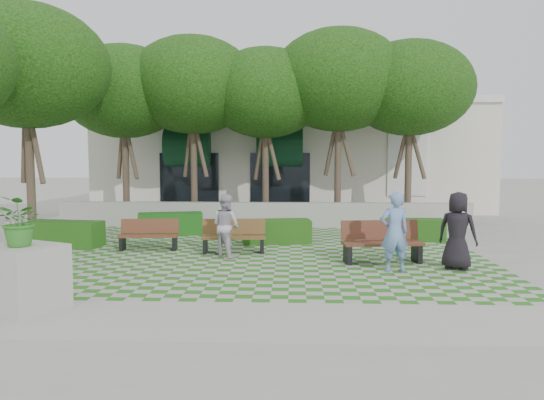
{
  "coord_description": "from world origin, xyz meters",
  "views": [
    {
      "loc": [
        1.09,
        -12.97,
        2.67
      ],
      "look_at": [
        0.5,
        1.5,
        1.4
      ],
      "focal_mm": 35.0,
      "sensor_mm": 36.0,
      "label": 1
    }
  ],
  "objects_px": {
    "bench_mid": "(234,237)",
    "bench_west": "(149,235)",
    "hedge_midright": "(276,232)",
    "person_white": "(226,226)",
    "bench_east": "(382,243)",
    "planter_front": "(23,264)",
    "person_dark": "(457,231)",
    "hedge_midleft": "(170,224)",
    "hedge_east": "(413,230)",
    "hedge_west": "(65,234)",
    "person_blue": "(395,232)"
  },
  "relations": [
    {
      "from": "hedge_east",
      "to": "person_blue",
      "type": "xyz_separation_m",
      "value": [
        -1.4,
        -4.45,
        0.58
      ]
    },
    {
      "from": "hedge_midright",
      "to": "person_white",
      "type": "bearing_deg",
      "value": -120.14
    },
    {
      "from": "hedge_midleft",
      "to": "bench_east",
      "type": "bearing_deg",
      "value": -34.07
    },
    {
      "from": "hedge_east",
      "to": "hedge_midleft",
      "type": "bearing_deg",
      "value": 173.87
    },
    {
      "from": "hedge_midleft",
      "to": "hedge_west",
      "type": "height_order",
      "value": "hedge_west"
    },
    {
      "from": "person_dark",
      "to": "person_white",
      "type": "xyz_separation_m",
      "value": [
        -5.52,
        1.28,
        -0.09
      ]
    },
    {
      "from": "hedge_midright",
      "to": "hedge_east",
      "type": "bearing_deg",
      "value": 9.32
    },
    {
      "from": "hedge_midleft",
      "to": "planter_front",
      "type": "distance_m",
      "value": 8.53
    },
    {
      "from": "bench_west",
      "to": "hedge_west",
      "type": "height_order",
      "value": "bench_west"
    },
    {
      "from": "hedge_midleft",
      "to": "hedge_west",
      "type": "xyz_separation_m",
      "value": [
        -2.51,
        -2.38,
        0.01
      ]
    },
    {
      "from": "hedge_midright",
      "to": "hedge_midleft",
      "type": "relative_size",
      "value": 0.97
    },
    {
      "from": "hedge_midleft",
      "to": "bench_mid",
      "type": "bearing_deg",
      "value": -51.54
    },
    {
      "from": "hedge_midright",
      "to": "hedge_west",
      "type": "height_order",
      "value": "hedge_west"
    },
    {
      "from": "bench_mid",
      "to": "hedge_west",
      "type": "xyz_separation_m",
      "value": [
        -4.95,
        0.7,
        -0.07
      ]
    },
    {
      "from": "bench_west",
      "to": "person_blue",
      "type": "bearing_deg",
      "value": -26.0
    },
    {
      "from": "person_dark",
      "to": "person_white",
      "type": "height_order",
      "value": "person_dark"
    },
    {
      "from": "bench_east",
      "to": "hedge_midright",
      "type": "distance_m",
      "value": 3.8
    },
    {
      "from": "bench_east",
      "to": "person_white",
      "type": "height_order",
      "value": "person_white"
    },
    {
      "from": "bench_west",
      "to": "person_blue",
      "type": "xyz_separation_m",
      "value": [
        6.28,
        -2.52,
        0.5
      ]
    },
    {
      "from": "hedge_east",
      "to": "person_white",
      "type": "height_order",
      "value": "person_white"
    },
    {
      "from": "person_blue",
      "to": "person_dark",
      "type": "bearing_deg",
      "value": -178.91
    },
    {
      "from": "bench_mid",
      "to": "bench_west",
      "type": "distance_m",
      "value": 2.42
    },
    {
      "from": "bench_west",
      "to": "hedge_midleft",
      "type": "distance_m",
      "value": 2.76
    },
    {
      "from": "planter_front",
      "to": "hedge_east",
      "type": "bearing_deg",
      "value": 42.9
    },
    {
      "from": "person_dark",
      "to": "bench_east",
      "type": "bearing_deg",
      "value": 6.76
    },
    {
      "from": "bench_west",
      "to": "hedge_east",
      "type": "relative_size",
      "value": 0.88
    },
    {
      "from": "hedge_east",
      "to": "person_white",
      "type": "bearing_deg",
      "value": -152.49
    },
    {
      "from": "bench_east",
      "to": "planter_front",
      "type": "distance_m",
      "value": 8.01
    },
    {
      "from": "bench_east",
      "to": "planter_front",
      "type": "bearing_deg",
      "value": -154.48
    },
    {
      "from": "bench_east",
      "to": "hedge_east",
      "type": "relative_size",
      "value": 1.06
    },
    {
      "from": "hedge_east",
      "to": "person_dark",
      "type": "relative_size",
      "value": 1.05
    },
    {
      "from": "hedge_midright",
      "to": "person_blue",
      "type": "xyz_separation_m",
      "value": [
        2.78,
        -3.76,
        0.56
      ]
    },
    {
      "from": "hedge_east",
      "to": "person_blue",
      "type": "height_order",
      "value": "person_blue"
    },
    {
      "from": "person_dark",
      "to": "planter_front",
      "type": "bearing_deg",
      "value": 54.21
    },
    {
      "from": "bench_east",
      "to": "hedge_east",
      "type": "distance_m",
      "value": 3.7
    },
    {
      "from": "bench_west",
      "to": "hedge_east",
      "type": "bearing_deg",
      "value": 9.93
    },
    {
      "from": "hedge_midleft",
      "to": "person_blue",
      "type": "height_order",
      "value": "person_blue"
    },
    {
      "from": "planter_front",
      "to": "hedge_midright",
      "type": "bearing_deg",
      "value": 59.72
    },
    {
      "from": "bench_west",
      "to": "person_white",
      "type": "xyz_separation_m",
      "value": [
        2.26,
        -0.89,
        0.41
      ]
    },
    {
      "from": "person_white",
      "to": "hedge_east",
      "type": "bearing_deg",
      "value": -114.66
    },
    {
      "from": "bench_mid",
      "to": "planter_front",
      "type": "xyz_separation_m",
      "value": [
        -2.98,
        -5.43,
        0.37
      ]
    },
    {
      "from": "hedge_east",
      "to": "hedge_west",
      "type": "xyz_separation_m",
      "value": [
        -10.24,
        -1.55,
        0.04
      ]
    },
    {
      "from": "hedge_midleft",
      "to": "hedge_west",
      "type": "bearing_deg",
      "value": -136.55
    },
    {
      "from": "person_blue",
      "to": "hedge_midleft",
      "type": "bearing_deg",
      "value": -51.55
    },
    {
      "from": "person_blue",
      "to": "person_white",
      "type": "relative_size",
      "value": 1.12
    },
    {
      "from": "bench_west",
      "to": "hedge_east",
      "type": "xyz_separation_m",
      "value": [
        7.68,
        1.93,
        -0.08
      ]
    },
    {
      "from": "bench_mid",
      "to": "person_dark",
      "type": "relative_size",
      "value": 0.97
    },
    {
      "from": "bench_east",
      "to": "hedge_midright",
      "type": "height_order",
      "value": "bench_east"
    },
    {
      "from": "bench_mid",
      "to": "hedge_east",
      "type": "height_order",
      "value": "bench_mid"
    },
    {
      "from": "bench_mid",
      "to": "person_white",
      "type": "xyz_separation_m",
      "value": [
        -0.14,
        -0.58,
        0.38
      ]
    }
  ]
}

